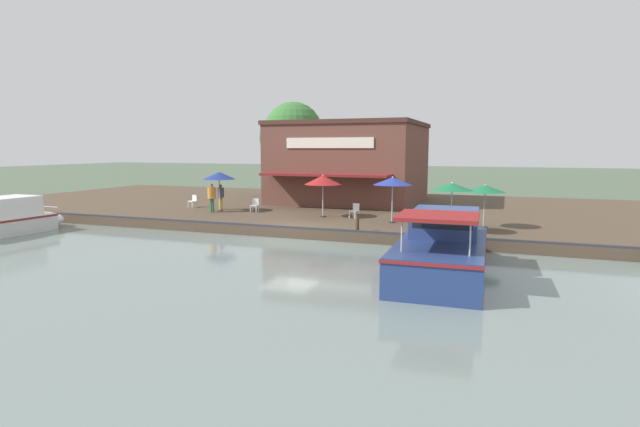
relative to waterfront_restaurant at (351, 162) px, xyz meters
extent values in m
plane|color=#4C5B47|center=(13.90, 1.03, -3.59)|extent=(220.00, 220.00, 0.00)
cube|color=#4C3D2D|center=(2.90, 1.03, -3.29)|extent=(22.00, 56.00, 0.60)
cube|color=#2D2D33|center=(13.80, 1.03, -2.94)|extent=(0.20, 50.40, 0.10)
cube|color=brown|center=(-0.03, 0.00, -0.15)|extent=(9.98, 10.30, 5.68)
cube|color=#472A23|center=(-0.03, 0.00, 2.84)|extent=(10.18, 10.50, 0.30)
cube|color=maroon|center=(5.86, 0.00, -0.69)|extent=(1.80, 8.75, 0.16)
cube|color=silver|center=(5.00, 0.00, 1.41)|extent=(0.08, 6.18, 0.70)
cylinder|color=#B7B7B7|center=(10.13, 10.25, -1.96)|extent=(0.06, 0.06, 2.06)
cylinder|color=#2D2D33|center=(10.13, 10.25, -2.96)|extent=(0.36, 0.36, 0.06)
cone|color=#19663D|center=(10.13, 10.25, -0.99)|extent=(2.02, 2.02, 0.36)
cone|color=silver|center=(10.13, 10.25, -0.97)|extent=(1.25, 1.25, 0.29)
sphere|color=silver|center=(10.13, 10.25, -0.81)|extent=(0.08, 0.08, 0.08)
cylinder|color=#B7B7B7|center=(9.32, 1.15, -1.86)|extent=(0.06, 0.06, 2.27)
cylinder|color=#2D2D33|center=(9.32, 1.15, -2.96)|extent=(0.36, 0.36, 0.06)
cone|color=maroon|center=(9.32, 1.15, -0.80)|extent=(2.18, 2.18, 0.53)
cone|color=white|center=(9.32, 1.15, -0.78)|extent=(1.35, 1.35, 0.43)
sphere|color=white|center=(9.32, 1.15, -0.53)|extent=(0.08, 0.08, 0.08)
cylinder|color=#B7B7B7|center=(9.01, -6.08, -1.81)|extent=(0.06, 0.06, 2.37)
cylinder|color=#2D2D33|center=(9.01, -6.08, -2.96)|extent=(0.36, 0.36, 0.06)
cone|color=navy|center=(9.01, -6.08, -0.69)|extent=(2.09, 2.09, 0.48)
cone|color=yellow|center=(9.01, -6.08, -0.67)|extent=(1.29, 1.29, 0.38)
sphere|color=yellow|center=(9.01, -6.08, -0.45)|extent=(0.08, 0.08, 0.08)
cylinder|color=#B7B7B7|center=(12.42, 8.84, -1.85)|extent=(0.06, 0.06, 2.28)
cylinder|color=#2D2D33|center=(12.42, 8.84, -2.96)|extent=(0.36, 0.36, 0.06)
cone|color=#19663D|center=(12.42, 8.84, -0.76)|extent=(1.96, 1.96, 0.35)
cone|color=silver|center=(12.42, 8.84, -0.74)|extent=(1.21, 1.21, 0.28)
sphere|color=silver|center=(12.42, 8.84, -0.59)|extent=(0.08, 0.08, 0.08)
cylinder|color=#B7B7B7|center=(10.14, 5.48, -1.82)|extent=(0.06, 0.06, 2.34)
cylinder|color=#2D2D33|center=(10.14, 5.48, -2.96)|extent=(0.36, 0.36, 0.06)
cone|color=navy|center=(10.14, 5.48, -0.72)|extent=(2.11, 2.11, 0.42)
cone|color=white|center=(10.14, 5.48, -0.70)|extent=(1.31, 1.31, 0.33)
sphere|color=white|center=(10.14, 5.48, -0.51)|extent=(0.08, 0.08, 0.08)
cube|color=white|center=(9.89, 7.50, -2.78)|extent=(0.05, 0.05, 0.42)
cube|color=white|center=(10.06, 7.14, -2.78)|extent=(0.05, 0.05, 0.42)
cube|color=white|center=(9.53, 7.33, -2.78)|extent=(0.05, 0.05, 0.42)
cube|color=white|center=(9.70, 6.97, -2.78)|extent=(0.05, 0.05, 0.42)
cube|color=white|center=(9.80, 7.23, -2.57)|extent=(0.59, 0.59, 0.05)
cube|color=white|center=(9.61, 7.15, -2.34)|extent=(0.22, 0.41, 0.40)
cube|color=white|center=(8.21, -8.76, -2.78)|extent=(0.05, 0.05, 0.42)
cube|color=white|center=(8.10, -9.14, -2.78)|extent=(0.05, 0.05, 0.42)
cube|color=white|center=(7.82, -8.65, -2.78)|extent=(0.05, 0.05, 0.42)
cube|color=white|center=(7.72, -9.04, -2.78)|extent=(0.05, 0.05, 0.42)
cube|color=white|center=(7.96, -8.90, -2.57)|extent=(0.54, 0.54, 0.05)
cube|color=white|center=(7.77, -8.84, -2.34)|extent=(0.15, 0.44, 0.40)
cube|color=white|center=(8.88, -3.51, -2.78)|extent=(0.04, 0.04, 0.42)
cube|color=white|center=(8.91, -3.91, -2.78)|extent=(0.04, 0.04, 0.42)
cube|color=white|center=(8.48, -3.54, -2.78)|extent=(0.04, 0.04, 0.42)
cube|color=white|center=(8.51, -3.94, -2.78)|extent=(0.04, 0.04, 0.42)
cube|color=white|center=(8.70, -3.72, -2.57)|extent=(0.47, 0.47, 0.05)
cube|color=white|center=(8.50, -3.74, -2.34)|extent=(0.07, 0.44, 0.40)
cube|color=white|center=(9.41, 3.16, -2.78)|extent=(0.05, 0.05, 0.42)
cube|color=white|center=(9.29, 2.78, -2.78)|extent=(0.05, 0.05, 0.42)
cube|color=white|center=(9.03, 3.28, -2.78)|extent=(0.05, 0.05, 0.42)
cube|color=white|center=(8.91, 2.90, -2.78)|extent=(0.05, 0.05, 0.42)
cube|color=white|center=(9.16, 3.03, -2.57)|extent=(0.56, 0.56, 0.05)
cube|color=white|center=(8.97, 3.09, -2.34)|extent=(0.18, 0.43, 0.40)
cylinder|color=#337547|center=(9.60, -6.20, -2.55)|extent=(0.13, 0.13, 0.88)
cylinder|color=#337547|center=(9.78, -6.26, -2.55)|extent=(0.13, 0.13, 0.88)
cylinder|color=orange|center=(9.69, -6.23, -1.77)|extent=(0.51, 0.51, 0.69)
sphere|color=#9E7051|center=(9.69, -6.23, -1.31)|extent=(0.24, 0.24, 0.24)
cylinder|color=gold|center=(8.38, -6.47, -2.59)|extent=(0.13, 0.13, 0.81)
cylinder|color=gold|center=(8.22, -6.43, -2.59)|extent=(0.13, 0.13, 0.81)
cylinder|color=#4C4C56|center=(8.30, -6.45, -1.86)|extent=(0.47, 0.47, 0.64)
sphere|color=brown|center=(8.30, -6.45, -1.43)|extent=(0.22, 0.22, 0.22)
ellipsoid|color=silver|center=(15.69, -13.88, -3.06)|extent=(2.30, 2.69, 0.91)
cube|color=white|center=(17.69, -13.98, -2.08)|extent=(2.86, 2.31, 1.05)
cylinder|color=silver|center=(15.44, -13.87, -2.30)|extent=(0.15, 2.18, 0.04)
cube|color=navy|center=(18.88, 9.18, -2.87)|extent=(7.22, 3.19, 1.29)
ellipsoid|color=navy|center=(15.31, 9.07, -2.87)|extent=(2.60, 2.90, 1.29)
cube|color=maroon|center=(18.88, 9.18, -2.30)|extent=(7.31, 3.23, 0.10)
cube|color=navy|center=(17.62, 9.14, -1.73)|extent=(2.92, 2.46, 0.97)
cube|color=black|center=(19.03, 9.18, -1.61)|extent=(0.12, 2.08, 0.34)
cube|color=maroon|center=(20.56, 9.23, -1.13)|extent=(2.46, 2.60, 0.13)
cylinder|color=silver|center=(21.24, 10.29, -1.68)|extent=(0.05, 0.05, 1.09)
cylinder|color=silver|center=(21.31, 8.21, -1.68)|extent=(0.05, 0.05, 1.09)
cylinder|color=silver|center=(15.02, 9.06, -1.92)|extent=(0.11, 2.38, 0.04)
cylinder|color=#473323|center=(13.55, 4.51, -2.57)|extent=(0.18, 0.18, 0.84)
cylinder|color=#2D2D33|center=(13.55, 4.51, -2.13)|extent=(0.22, 0.22, 0.04)
cylinder|color=brown|center=(-5.06, -5.33, -1.26)|extent=(0.40, 0.40, 3.47)
sphere|color=#285623|center=(-5.06, -5.33, 1.85)|extent=(3.68, 3.68, 3.68)
sphere|color=#285623|center=(-4.32, -5.88, 1.49)|extent=(2.58, 2.58, 2.58)
cylinder|color=brown|center=(-2.46, -5.85, -1.21)|extent=(0.38, 0.38, 3.57)
sphere|color=#387033|center=(-2.46, -5.85, 2.44)|extent=(4.98, 4.98, 4.98)
sphere|color=#387033|center=(-1.46, -6.60, 1.95)|extent=(3.49, 3.49, 3.49)
camera|label=1|loc=(36.78, 11.23, 1.05)|focal=28.00mm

